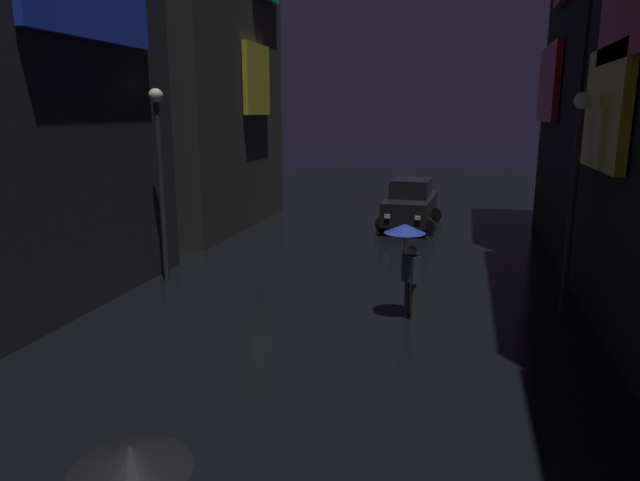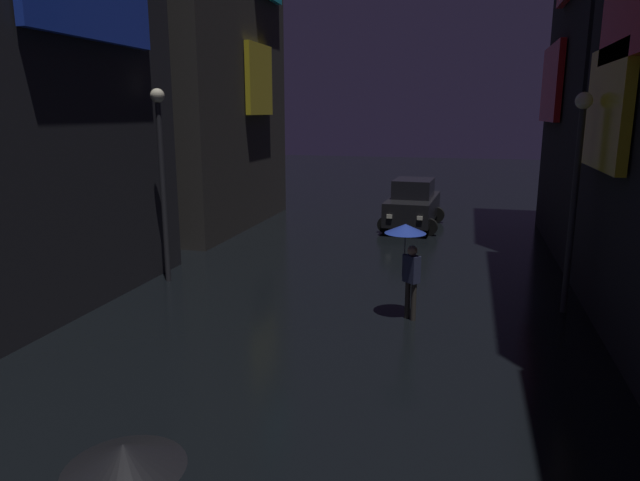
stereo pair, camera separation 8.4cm
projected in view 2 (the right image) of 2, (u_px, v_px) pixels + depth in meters
pedestrian_near_crossing_blue at (407, 245)px, 12.32m from camera, size 0.90×0.90×2.12m
car_distant at (413, 204)px, 22.43m from camera, size 2.39×4.22×1.92m
streetlamp_right_far at (576, 176)px, 12.38m from camera, size 0.36×0.36×4.89m
streetlamp_left_far at (161, 162)px, 14.76m from camera, size 0.36×0.36×5.06m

